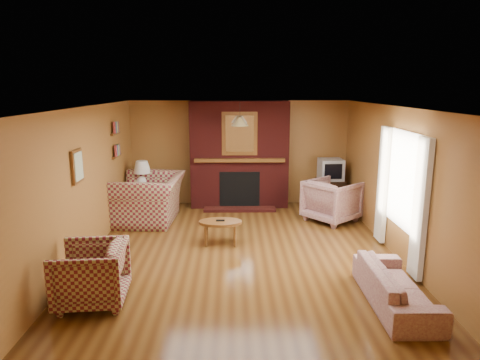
{
  "coord_description": "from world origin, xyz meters",
  "views": [
    {
      "loc": [
        -0.16,
        -6.59,
        2.71
      ],
      "look_at": [
        -0.03,
        0.6,
        1.13
      ],
      "focal_mm": 32.0,
      "sensor_mm": 36.0,
      "label": 1
    }
  ],
  "objects_px": {
    "side_table": "(144,201)",
    "plaid_loveseat": "(150,198)",
    "fireplace": "(239,155)",
    "coffee_table": "(220,224)",
    "tv_stand": "(330,194)",
    "floral_armchair": "(332,201)",
    "crt_tv": "(331,169)",
    "plaid_armchair": "(91,274)",
    "table_lamp": "(142,173)",
    "floral_sofa": "(396,286)"
  },
  "relations": [
    {
      "from": "side_table",
      "to": "plaid_loveseat",
      "type": "bearing_deg",
      "value": -66.39
    },
    {
      "from": "fireplace",
      "to": "plaid_loveseat",
      "type": "distance_m",
      "value": 2.27
    },
    {
      "from": "fireplace",
      "to": "coffee_table",
      "type": "xyz_separation_m",
      "value": [
        -0.37,
        -2.45,
        -0.82
      ]
    },
    {
      "from": "coffee_table",
      "to": "tv_stand",
      "type": "height_order",
      "value": "tv_stand"
    },
    {
      "from": "tv_stand",
      "to": "coffee_table",
      "type": "bearing_deg",
      "value": -135.8
    },
    {
      "from": "floral_armchair",
      "to": "coffee_table",
      "type": "height_order",
      "value": "floral_armchair"
    },
    {
      "from": "fireplace",
      "to": "coffee_table",
      "type": "relative_size",
      "value": 3.2
    },
    {
      "from": "plaid_loveseat",
      "to": "crt_tv",
      "type": "bearing_deg",
      "value": 106.41
    },
    {
      "from": "floral_armchair",
      "to": "crt_tv",
      "type": "bearing_deg",
      "value": -49.69
    },
    {
      "from": "plaid_armchair",
      "to": "table_lamp",
      "type": "xyz_separation_m",
      "value": [
        -0.15,
        3.99,
        0.49
      ]
    },
    {
      "from": "floral_armchair",
      "to": "crt_tv",
      "type": "distance_m",
      "value": 1.1
    },
    {
      "from": "plaid_loveseat",
      "to": "floral_armchair",
      "type": "xyz_separation_m",
      "value": [
        3.72,
        -0.06,
        -0.05
      ]
    },
    {
      "from": "plaid_loveseat",
      "to": "fireplace",
      "type": "bearing_deg",
      "value": 124.07
    },
    {
      "from": "fireplace",
      "to": "floral_armchair",
      "type": "xyz_separation_m",
      "value": [
        1.87,
        -1.17,
        -0.75
      ]
    },
    {
      "from": "floral_sofa",
      "to": "coffee_table",
      "type": "height_order",
      "value": "floral_sofa"
    },
    {
      "from": "plaid_loveseat",
      "to": "side_table",
      "type": "bearing_deg",
      "value": -153.2
    },
    {
      "from": "plaid_armchair",
      "to": "coffee_table",
      "type": "bearing_deg",
      "value": 138.02
    },
    {
      "from": "plaid_armchair",
      "to": "crt_tv",
      "type": "bearing_deg",
      "value": 132.6
    },
    {
      "from": "floral_sofa",
      "to": "coffee_table",
      "type": "distance_m",
      "value": 3.15
    },
    {
      "from": "fireplace",
      "to": "side_table",
      "type": "distance_m",
      "value": 2.35
    },
    {
      "from": "plaid_armchair",
      "to": "coffee_table",
      "type": "height_order",
      "value": "plaid_armchair"
    },
    {
      "from": "crt_tv",
      "to": "coffee_table",
      "type": "bearing_deg",
      "value": -136.93
    },
    {
      "from": "plaid_armchair",
      "to": "floral_sofa",
      "type": "xyz_separation_m",
      "value": [
        3.85,
        -0.1,
        -0.15
      ]
    },
    {
      "from": "plaid_loveseat",
      "to": "coffee_table",
      "type": "height_order",
      "value": "plaid_loveseat"
    },
    {
      "from": "plaid_loveseat",
      "to": "floral_armchair",
      "type": "bearing_deg",
      "value": 92.22
    },
    {
      "from": "plaid_loveseat",
      "to": "plaid_armchair",
      "type": "distance_m",
      "value": 3.42
    },
    {
      "from": "floral_armchair",
      "to": "crt_tv",
      "type": "relative_size",
      "value": 1.77
    },
    {
      "from": "tv_stand",
      "to": "fireplace",
      "type": "bearing_deg",
      "value": 175.92
    },
    {
      "from": "plaid_loveseat",
      "to": "crt_tv",
      "type": "distance_m",
      "value": 4.03
    },
    {
      "from": "fireplace",
      "to": "crt_tv",
      "type": "distance_m",
      "value": 2.08
    },
    {
      "from": "plaid_loveseat",
      "to": "table_lamp",
      "type": "xyz_separation_m",
      "value": [
        -0.25,
        0.57,
        0.41
      ]
    },
    {
      "from": "tv_stand",
      "to": "plaid_loveseat",
      "type": "bearing_deg",
      "value": -165.63
    },
    {
      "from": "floral_sofa",
      "to": "floral_armchair",
      "type": "height_order",
      "value": "floral_armchair"
    },
    {
      "from": "fireplace",
      "to": "plaid_armchair",
      "type": "xyz_separation_m",
      "value": [
        -1.95,
        -4.53,
        -0.79
      ]
    },
    {
      "from": "plaid_armchair",
      "to": "coffee_table",
      "type": "relative_size",
      "value": 1.15
    },
    {
      "from": "plaid_loveseat",
      "to": "side_table",
      "type": "xyz_separation_m",
      "value": [
        -0.25,
        0.57,
        -0.21
      ]
    },
    {
      "from": "plaid_loveseat",
      "to": "tv_stand",
      "type": "bearing_deg",
      "value": 106.49
    },
    {
      "from": "fireplace",
      "to": "plaid_armchair",
      "type": "bearing_deg",
      "value": -113.29
    },
    {
      "from": "table_lamp",
      "to": "plaid_loveseat",
      "type": "bearing_deg",
      "value": -66.39
    },
    {
      "from": "coffee_table",
      "to": "table_lamp",
      "type": "bearing_deg",
      "value": 131.99
    },
    {
      "from": "tv_stand",
      "to": "crt_tv",
      "type": "distance_m",
      "value": 0.56
    },
    {
      "from": "plaid_loveseat",
      "to": "floral_armchair",
      "type": "height_order",
      "value": "plaid_loveseat"
    },
    {
      "from": "floral_sofa",
      "to": "table_lamp",
      "type": "distance_m",
      "value": 5.76
    },
    {
      "from": "tv_stand",
      "to": "floral_sofa",
      "type": "bearing_deg",
      "value": -90.87
    },
    {
      "from": "floral_armchair",
      "to": "crt_tv",
      "type": "height_order",
      "value": "crt_tv"
    },
    {
      "from": "fireplace",
      "to": "floral_armchair",
      "type": "distance_m",
      "value": 2.33
    },
    {
      "from": "floral_armchair",
      "to": "plaid_loveseat",
      "type": "bearing_deg",
      "value": 49.62
    },
    {
      "from": "plaid_loveseat",
      "to": "tv_stand",
      "type": "height_order",
      "value": "plaid_loveseat"
    },
    {
      "from": "table_lamp",
      "to": "tv_stand",
      "type": "relative_size",
      "value": 0.94
    },
    {
      "from": "fireplace",
      "to": "tv_stand",
      "type": "bearing_deg",
      "value": -5.15
    }
  ]
}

